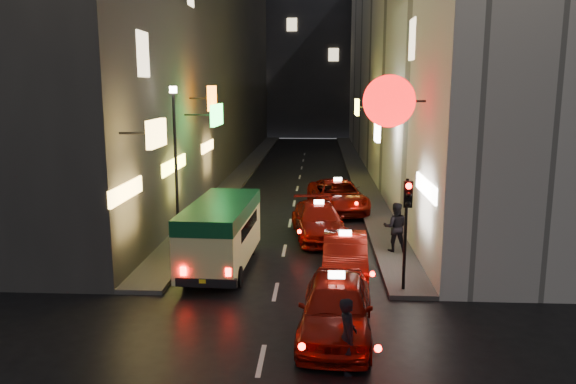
% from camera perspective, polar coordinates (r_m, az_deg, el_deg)
% --- Properties ---
extents(building_left, '(7.62, 52.02, 18.00)m').
position_cam_1_polar(building_left, '(43.33, -9.58, 14.08)').
color(building_left, '#3C3A36').
rests_on(building_left, ground).
extents(building_right, '(8.17, 52.00, 18.00)m').
position_cam_1_polar(building_right, '(42.84, 12.48, 14.01)').
color(building_right, beige).
rests_on(building_right, ground).
extents(building_far, '(30.00, 10.00, 22.00)m').
position_cam_1_polar(building_far, '(74.39, 2.17, 14.33)').
color(building_far, '#2F2F34').
rests_on(building_far, ground).
extents(sidewalk_left, '(1.50, 52.00, 0.15)m').
position_cam_1_polar(sidewalk_left, '(43.08, -4.33, 2.31)').
color(sidewalk_left, '#44423F').
rests_on(sidewalk_left, ground).
extents(sidewalk_right, '(1.50, 52.00, 0.15)m').
position_cam_1_polar(sidewalk_right, '(42.82, 7.03, 2.21)').
color(sidewalk_right, '#44423F').
rests_on(sidewalk_right, ground).
extents(minibus, '(2.20, 5.67, 2.40)m').
position_cam_1_polar(minibus, '(19.79, -6.82, -3.60)').
color(minibus, '#DFDC8B').
rests_on(minibus, ground).
extents(taxi_near, '(2.75, 5.88, 1.99)m').
position_cam_1_polar(taxi_near, '(14.79, 4.91, -11.09)').
color(taxi_near, maroon).
rests_on(taxi_near, ground).
extents(taxi_second, '(2.26, 5.16, 1.79)m').
position_cam_1_polar(taxi_second, '(19.37, 5.81, -6.08)').
color(taxi_second, maroon).
rests_on(taxi_second, ground).
extents(taxi_third, '(2.88, 5.57, 1.86)m').
position_cam_1_polar(taxi_third, '(23.98, 3.15, -2.64)').
color(taxi_third, maroon).
rests_on(taxi_third, ground).
extents(taxi_far, '(3.15, 6.00, 1.99)m').
position_cam_1_polar(taxi_far, '(29.13, 5.05, -0.13)').
color(taxi_far, maroon).
rests_on(taxi_far, ground).
extents(pedestrian_crossing, '(0.46, 0.68, 2.00)m').
position_cam_1_polar(pedestrian_crossing, '(13.01, 6.08, -13.85)').
color(pedestrian_crossing, black).
rests_on(pedestrian_crossing, ground).
extents(pedestrian_sidewalk, '(0.84, 0.56, 2.15)m').
position_cam_1_polar(pedestrian_sidewalk, '(21.77, 10.86, -3.19)').
color(pedestrian_sidewalk, black).
rests_on(pedestrian_sidewalk, sidewalk_right).
extents(traffic_light, '(0.26, 0.43, 3.50)m').
position_cam_1_polar(traffic_light, '(17.34, 11.99, -1.86)').
color(traffic_light, black).
rests_on(traffic_light, sidewalk_right).
extents(lamp_post, '(0.28, 0.28, 6.22)m').
position_cam_1_polar(lamp_post, '(22.11, -11.35, 3.60)').
color(lamp_post, black).
rests_on(lamp_post, sidewalk_left).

